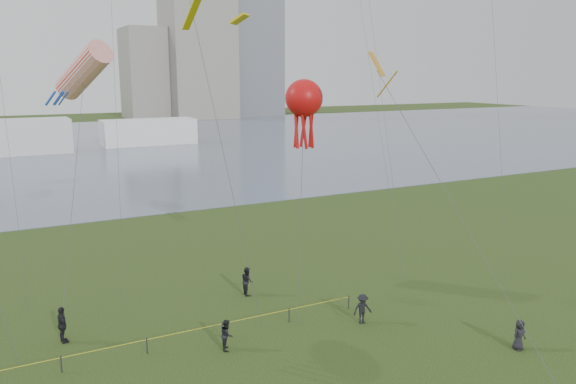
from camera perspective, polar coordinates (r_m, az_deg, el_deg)
name	(u,v)px	position (r m, az deg, el deg)	size (l,w,h in m)	color
lake	(74,147)	(115.62, -20.92, 4.27)	(400.00, 120.00, 0.08)	slate
building_mid	(198,58)	(185.65, -9.12, 13.34)	(20.00, 20.00, 38.00)	gray
building_low	(150,74)	(187.47, -13.81, 11.60)	(16.00, 18.00, 28.00)	gray
pavilion_left	(3,137)	(109.66, -26.97, 4.97)	(22.00, 8.00, 6.00)	silver
pavilion_right	(149,132)	(115.75, -13.98, 5.95)	(18.00, 7.00, 5.00)	white
fence	(11,372)	(29.31, -26.34, -16.11)	(24.07, 0.07, 1.05)	black
spectator_a	(227,335)	(29.45, -6.22, -14.20)	(0.77, 0.60, 1.59)	black
spectator_b	(363,309)	(32.29, 7.58, -11.68)	(1.11, 0.64, 1.72)	black
spectator_c	(62,325)	(32.07, -21.95, -12.42)	(1.15, 0.48, 1.96)	black
spectator_d	(519,335)	(31.53, 22.42, -13.26)	(0.78, 0.50, 1.59)	black
spectator_g	(247,281)	(36.00, -4.16, -9.00)	(0.88, 0.68, 1.81)	black
kite_windsock	(84,71)	(37.49, -20.06, 11.48)	(4.87, 9.76, 15.76)	#3F3F42
kite_octopus	(304,100)	(32.90, 1.63, 9.37)	(3.18, 4.23, 13.45)	#3F3F42
kite_delta	(386,80)	(28.73, 9.93, 11.11)	(1.49, 15.33, 14.83)	#3F3F42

